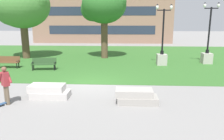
% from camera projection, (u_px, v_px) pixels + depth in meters
% --- Properties ---
extents(ground_plane, '(140.00, 140.00, 0.00)m').
position_uv_depth(ground_plane, '(90.00, 84.00, 12.74)').
color(ground_plane, gray).
extents(grass_lawn, '(40.00, 20.00, 0.02)m').
position_uv_depth(grass_lawn, '(105.00, 57.00, 22.48)').
color(grass_lawn, '#336628').
rests_on(grass_lawn, ground).
extents(concrete_block_center, '(1.89, 0.90, 0.64)m').
position_uv_depth(concrete_block_center, '(49.00, 91.00, 10.52)').
color(concrete_block_center, '#BCB7B2').
rests_on(concrete_block_center, ground).
extents(concrete_block_left, '(1.89, 0.90, 0.64)m').
position_uv_depth(concrete_block_left, '(136.00, 96.00, 9.82)').
color(concrete_block_left, '#9E9991').
rests_on(concrete_block_left, ground).
extents(person_skateboarder, '(0.77, 0.45, 1.71)m').
position_uv_depth(person_skateboarder, '(5.00, 83.00, 9.54)').
color(person_skateboarder, brown).
rests_on(person_skateboarder, ground).
extents(park_bench_near_left, '(1.85, 0.72, 0.90)m').
position_uv_depth(park_bench_near_left, '(44.00, 63.00, 16.41)').
color(park_bench_near_left, '#284723').
rests_on(park_bench_near_left, grass_lawn).
extents(park_bench_near_right, '(1.80, 0.54, 0.90)m').
position_uv_depth(park_bench_near_right, '(8.00, 61.00, 17.13)').
color(park_bench_near_right, brown).
rests_on(park_bench_near_right, grass_lawn).
extents(lamp_post_left, '(1.32, 0.80, 4.95)m').
position_uv_depth(lamp_post_left, '(162.00, 53.00, 18.15)').
color(lamp_post_left, '#ADA89E').
rests_on(lamp_post_left, grass_lawn).
extents(lamp_post_center, '(1.32, 0.80, 5.13)m').
position_uv_depth(lamp_post_center, '(207.00, 52.00, 18.75)').
color(lamp_post_center, '#ADA89E').
rests_on(lamp_post_center, grass_lawn).
extents(tree_far_right, '(5.46, 5.20, 7.32)m').
position_uv_depth(tree_far_right, '(22.00, 6.00, 20.73)').
color(tree_far_right, brown).
rests_on(tree_far_right, grass_lawn).
extents(tree_far_left, '(4.46, 4.25, 6.96)m').
position_uv_depth(tree_far_left, '(104.00, 5.00, 20.79)').
color(tree_far_left, brown).
rests_on(tree_far_left, grass_lawn).
extents(building_facade_distant, '(23.23, 1.03, 13.30)m').
position_uv_depth(building_facade_distant, '(102.00, 2.00, 35.24)').
color(building_facade_distant, '#8E6B56').
rests_on(building_facade_distant, ground).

